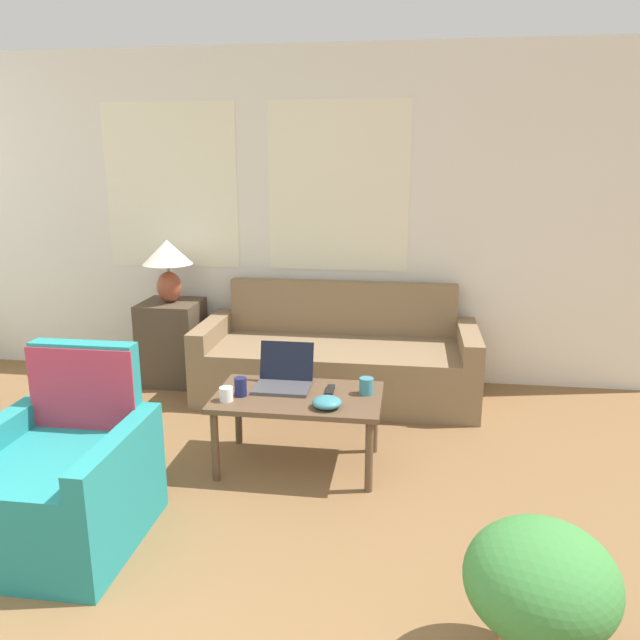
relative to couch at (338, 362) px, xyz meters
name	(u,v)px	position (x,y,z in m)	size (l,w,h in m)	color
wall_back	(264,218)	(-0.65, 0.43, 1.05)	(6.44, 0.06, 2.60)	white
couch	(338,362)	(0.00, 0.00, 0.00)	(2.07, 0.83, 0.83)	#846B4C
armchair	(64,484)	(-1.07, -2.05, 0.02)	(0.73, 0.79, 0.89)	teal
side_table	(173,342)	(-1.36, 0.10, 0.07)	(0.45, 0.45, 0.66)	#4C3D2D
table_lamp	(168,260)	(-1.36, 0.10, 0.74)	(0.39, 0.39, 0.49)	brown
coffee_table	(298,403)	(-0.09, -1.19, 0.14)	(0.96, 0.58, 0.45)	brown
laptop	(284,378)	(-0.20, -1.07, 0.24)	(0.33, 0.30, 0.25)	#47474C
cup_navy	(241,387)	(-0.42, -1.25, 0.24)	(0.07, 0.07, 0.11)	#191E4C
cup_yellow	(366,386)	(0.29, -1.12, 0.24)	(0.08, 0.08, 0.10)	teal
cup_white	(226,394)	(-0.48, -1.34, 0.23)	(0.08, 0.08, 0.08)	white
snack_bowl	(327,402)	(0.10, -1.35, 0.22)	(0.16, 0.16, 0.06)	teal
tv_remote	(330,390)	(0.08, -1.12, 0.20)	(0.05, 0.15, 0.02)	black
potted_plant	(540,587)	(0.99, -2.59, 0.10)	(0.52, 0.52, 0.58)	#996B42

